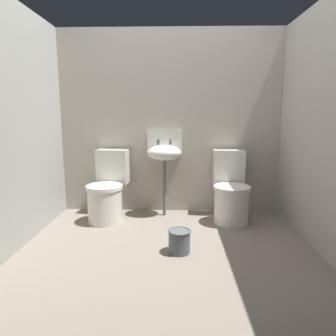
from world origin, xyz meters
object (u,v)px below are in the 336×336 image
object	(u,v)px
bucket	(179,241)
toilet_right	(231,193)
toilet_left	(107,192)
sink	(164,152)

from	to	relation	value
bucket	toilet_right	bearing A→B (deg)	55.32
toilet_left	toilet_right	xyz separation A→B (m)	(1.39, -0.00, 0.00)
toilet_right	sink	distance (m)	0.89
toilet_right	sink	world-z (taller)	sink
toilet_left	sink	distance (m)	0.80
bucket	toilet_left	bearing A→B (deg)	133.93
sink	bucket	xyz separation A→B (m)	(0.17, -1.03, -0.65)
toilet_left	sink	world-z (taller)	sink
toilet_right	toilet_left	bearing A→B (deg)	1.14
toilet_right	sink	xyz separation A→B (m)	(-0.75, 0.19, 0.43)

